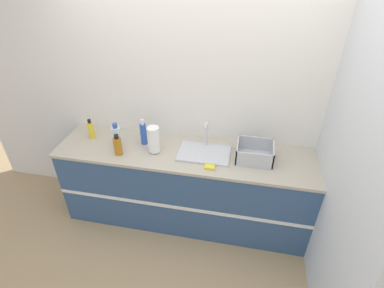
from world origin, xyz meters
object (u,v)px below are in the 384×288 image
object	(u,v)px
dish_rack	(254,154)
bottle_blue	(143,133)
paper_towel_roll	(154,140)
bottle_amber	(118,146)
sink	(204,152)
bottle_yellow	(91,130)
bottle_clear	(117,136)

from	to	relation	value
dish_rack	bottle_blue	world-z (taller)	bottle_blue
paper_towel_roll	bottle_blue	distance (m)	0.18
dish_rack	bottle_amber	distance (m)	1.28
sink	dish_rack	xyz separation A→B (m)	(0.47, 0.01, 0.04)
bottle_yellow	bottle_amber	size ratio (longest dim) A/B	0.99
bottle_amber	dish_rack	bearing A→B (deg)	7.77
bottle_blue	bottle_clear	bearing A→B (deg)	-160.36
paper_towel_roll	bottle_clear	xyz separation A→B (m)	(-0.39, 0.03, -0.03)
paper_towel_roll	dish_rack	distance (m)	0.95
bottle_yellow	bottle_blue	distance (m)	0.57
bottle_clear	bottle_amber	world-z (taller)	bottle_clear
sink	bottle_amber	distance (m)	0.82
bottle_clear	bottle_amber	distance (m)	0.15
bottle_amber	paper_towel_roll	bearing A→B (deg)	18.02
bottle_clear	dish_rack	bearing A→B (deg)	1.74
bottle_clear	bottle_yellow	size ratio (longest dim) A/B	1.19
paper_towel_roll	bottle_clear	bearing A→B (deg)	175.94
bottle_amber	bottle_blue	world-z (taller)	bottle_blue
dish_rack	bottle_yellow	distance (m)	1.65
bottle_clear	bottle_blue	xyz separation A→B (m)	(0.25, 0.09, 0.01)
sink	bottle_amber	size ratio (longest dim) A/B	2.31
dish_rack	bottle_blue	distance (m)	1.09
sink	dish_rack	size ratio (longest dim) A/B	1.47
paper_towel_roll	bottle_yellow	distance (m)	0.72
sink	paper_towel_roll	distance (m)	0.49
dish_rack	bottle_blue	size ratio (longest dim) A/B	1.23
sink	bottle_blue	world-z (taller)	sink
paper_towel_roll	bottle_blue	bearing A→B (deg)	140.94
sink	bottle_yellow	bearing A→B (deg)	177.11
bottle_amber	bottle_blue	distance (m)	0.29
bottle_clear	bottle_blue	bearing A→B (deg)	19.64
sink	bottle_blue	bearing A→B (deg)	174.49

